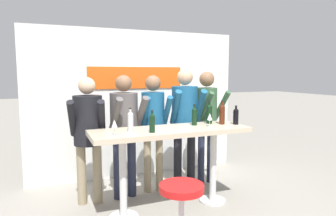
{
  "coord_description": "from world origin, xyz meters",
  "views": [
    {
      "loc": [
        -1.45,
        -3.41,
        1.75
      ],
      "look_at": [
        0.0,
        0.1,
        1.31
      ],
      "focal_mm": 32.0,
      "sensor_mm": 36.0,
      "label": 1
    }
  ],
  "objects_px": {
    "person_center": "(185,116)",
    "person_far_left": "(88,127)",
    "person_center_right": "(207,114)",
    "wine_bottle_3": "(152,122)",
    "wine_glass_0": "(210,117)",
    "tasting_table": "(171,142)",
    "wine_glass_1": "(114,124)",
    "wine_bottle_4": "(236,116)",
    "wine_bottle_0": "(130,120)",
    "bar_stool": "(181,205)",
    "wine_bottle_2": "(209,113)",
    "wine_bottle_5": "(194,115)",
    "wine_bottle_1": "(222,113)",
    "person_left": "(124,123)",
    "person_center_left": "(153,120)"
  },
  "relations": [
    {
      "from": "wine_bottle_2",
      "to": "wine_bottle_4",
      "type": "relative_size",
      "value": 1.23
    },
    {
      "from": "bar_stool",
      "to": "person_left",
      "type": "distance_m",
      "value": 1.53
    },
    {
      "from": "person_center_left",
      "to": "wine_bottle_1",
      "type": "xyz_separation_m",
      "value": [
        0.78,
        -0.61,
        0.13
      ]
    },
    {
      "from": "tasting_table",
      "to": "wine_bottle_1",
      "type": "bearing_deg",
      "value": 2.64
    },
    {
      "from": "tasting_table",
      "to": "person_center",
      "type": "xyz_separation_m",
      "value": [
        0.47,
        0.58,
        0.24
      ]
    },
    {
      "from": "tasting_table",
      "to": "person_center_right",
      "type": "bearing_deg",
      "value": 35.95
    },
    {
      "from": "wine_bottle_0",
      "to": "wine_bottle_2",
      "type": "bearing_deg",
      "value": 6.62
    },
    {
      "from": "person_center",
      "to": "wine_bottle_4",
      "type": "distance_m",
      "value": 0.78
    },
    {
      "from": "tasting_table",
      "to": "wine_glass_1",
      "type": "xyz_separation_m",
      "value": [
        -0.74,
        -0.13,
        0.3
      ]
    },
    {
      "from": "person_center",
      "to": "wine_bottle_3",
      "type": "height_order",
      "value": "person_center"
    },
    {
      "from": "person_center",
      "to": "wine_glass_0",
      "type": "distance_m",
      "value": 0.65
    },
    {
      "from": "person_center",
      "to": "wine_bottle_1",
      "type": "relative_size",
      "value": 5.55
    },
    {
      "from": "person_far_left",
      "to": "wine_glass_0",
      "type": "height_order",
      "value": "person_far_left"
    },
    {
      "from": "person_far_left",
      "to": "wine_bottle_3",
      "type": "xyz_separation_m",
      "value": [
        0.64,
        -0.71,
        0.13
      ]
    },
    {
      "from": "wine_bottle_5",
      "to": "wine_glass_0",
      "type": "relative_size",
      "value": 1.61
    },
    {
      "from": "wine_bottle_0",
      "to": "wine_glass_1",
      "type": "bearing_deg",
      "value": -145.85
    },
    {
      "from": "wine_bottle_4",
      "to": "person_left",
      "type": "bearing_deg",
      "value": 155.56
    },
    {
      "from": "wine_bottle_3",
      "to": "wine_bottle_1",
      "type": "bearing_deg",
      "value": 9.47
    },
    {
      "from": "person_center_right",
      "to": "wine_bottle_5",
      "type": "relative_size",
      "value": 6.24
    },
    {
      "from": "bar_stool",
      "to": "person_center_right",
      "type": "xyz_separation_m",
      "value": [
        1.1,
        1.43,
        0.69
      ]
    },
    {
      "from": "person_far_left",
      "to": "wine_bottle_5",
      "type": "bearing_deg",
      "value": -8.08
    },
    {
      "from": "wine_bottle_2",
      "to": "wine_bottle_5",
      "type": "distance_m",
      "value": 0.26
    },
    {
      "from": "wine_bottle_3",
      "to": "wine_glass_0",
      "type": "distance_m",
      "value": 0.82
    },
    {
      "from": "wine_bottle_2",
      "to": "wine_bottle_4",
      "type": "distance_m",
      "value": 0.36
    },
    {
      "from": "wine_glass_1",
      "to": "wine_bottle_4",
      "type": "bearing_deg",
      "value": 2.88
    },
    {
      "from": "wine_bottle_1",
      "to": "person_far_left",
      "type": "bearing_deg",
      "value": 162.71
    },
    {
      "from": "wine_glass_0",
      "to": "tasting_table",
      "type": "bearing_deg",
      "value": 172.65
    },
    {
      "from": "wine_bottle_2",
      "to": "wine_bottle_5",
      "type": "height_order",
      "value": "wine_bottle_2"
    },
    {
      "from": "wine_bottle_5",
      "to": "person_left",
      "type": "bearing_deg",
      "value": 150.44
    },
    {
      "from": "person_far_left",
      "to": "wine_bottle_0",
      "type": "distance_m",
      "value": 0.7
    },
    {
      "from": "person_center",
      "to": "person_far_left",
      "type": "bearing_deg",
      "value": -170.31
    },
    {
      "from": "bar_stool",
      "to": "wine_bottle_0",
      "type": "bearing_deg",
      "value": 109.85
    },
    {
      "from": "person_left",
      "to": "tasting_table",
      "type": "bearing_deg",
      "value": -60.39
    },
    {
      "from": "wine_bottle_4",
      "to": "person_center_right",
      "type": "bearing_deg",
      "value": 95.09
    },
    {
      "from": "person_center_right",
      "to": "wine_glass_0",
      "type": "relative_size",
      "value": 10.04
    },
    {
      "from": "person_center_left",
      "to": "person_center_right",
      "type": "relative_size",
      "value": 0.97
    },
    {
      "from": "person_center",
      "to": "wine_bottle_3",
      "type": "relative_size",
      "value": 6.91
    },
    {
      "from": "person_center",
      "to": "wine_bottle_1",
      "type": "bearing_deg",
      "value": -51.31
    },
    {
      "from": "person_center_right",
      "to": "wine_bottle_5",
      "type": "height_order",
      "value": "person_center_right"
    },
    {
      "from": "wine_bottle_4",
      "to": "wine_glass_1",
      "type": "distance_m",
      "value": 1.69
    },
    {
      "from": "person_far_left",
      "to": "wine_glass_1",
      "type": "relative_size",
      "value": 9.6
    },
    {
      "from": "person_center_right",
      "to": "wine_bottle_0",
      "type": "distance_m",
      "value": 1.52
    },
    {
      "from": "person_far_left",
      "to": "wine_bottle_1",
      "type": "bearing_deg",
      "value": -6.37
    },
    {
      "from": "person_center_left",
      "to": "tasting_table",
      "type": "bearing_deg",
      "value": -85.28
    },
    {
      "from": "person_center_right",
      "to": "wine_bottle_3",
      "type": "distance_m",
      "value": 1.42
    },
    {
      "from": "person_left",
      "to": "wine_bottle_4",
      "type": "height_order",
      "value": "person_left"
    },
    {
      "from": "person_left",
      "to": "person_center",
      "type": "bearing_deg",
      "value": -8.52
    },
    {
      "from": "wine_bottle_2",
      "to": "wine_bottle_4",
      "type": "height_order",
      "value": "wine_bottle_2"
    },
    {
      "from": "person_far_left",
      "to": "wine_bottle_0",
      "type": "bearing_deg",
      "value": -41.02
    },
    {
      "from": "person_left",
      "to": "person_center",
      "type": "relative_size",
      "value": 0.95
    }
  ]
}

